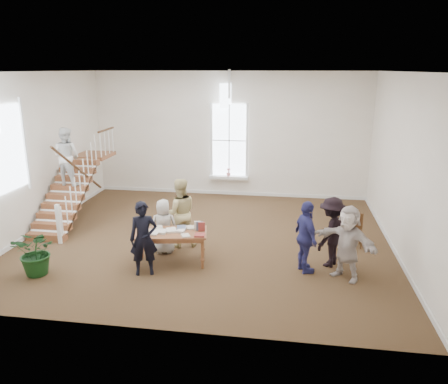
% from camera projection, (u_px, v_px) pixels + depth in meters
% --- Properties ---
extents(ground, '(10.00, 10.00, 0.00)m').
position_uv_depth(ground, '(207.00, 238.00, 12.20)').
color(ground, '#452F1B').
rests_on(ground, ground).
extents(room_shell, '(10.49, 10.00, 10.00)m').
position_uv_depth(room_shell, '(229.00, 185.00, 16.27)').
color(room_shell, silver).
rests_on(room_shell, ground).
extents(staircase, '(1.10, 4.10, 2.92)m').
position_uv_depth(staircase, '(69.00, 171.00, 13.10)').
color(staircase, brown).
rests_on(staircase, ground).
extents(library_table, '(1.84, 1.15, 0.87)m').
position_uv_depth(library_table, '(171.00, 235.00, 10.47)').
color(library_table, brown).
rests_on(library_table, ground).
extents(police_officer, '(0.73, 0.59, 1.73)m').
position_uv_depth(police_officer, '(144.00, 239.00, 9.87)').
color(police_officer, black).
rests_on(police_officer, ground).
extents(elderly_woman, '(0.77, 0.58, 1.41)m').
position_uv_depth(elderly_woman, '(164.00, 226.00, 11.09)').
color(elderly_woman, '#BBB5AD').
rests_on(elderly_woman, ground).
extents(person_yellow, '(1.08, 0.97, 1.84)m').
position_uv_depth(person_yellow, '(180.00, 213.00, 11.47)').
color(person_yellow, '#D3C284').
rests_on(person_yellow, ground).
extents(woman_cluster_a, '(0.77, 1.09, 1.71)m').
position_uv_depth(woman_cluster_a, '(306.00, 237.00, 9.98)').
color(woman_cluster_a, navy).
rests_on(woman_cluster_a, ground).
extents(woman_cluster_b, '(1.08, 1.26, 1.69)m').
position_uv_depth(woman_cluster_b, '(331.00, 232.00, 10.33)').
color(woman_cluster_b, black).
rests_on(woman_cluster_b, ground).
extents(woman_cluster_c, '(1.55, 1.40, 1.71)m').
position_uv_depth(woman_cluster_c, '(347.00, 243.00, 9.66)').
color(woman_cluster_c, beige).
rests_on(woman_cluster_c, ground).
extents(floor_plant, '(1.00, 0.87, 1.11)m').
position_uv_depth(floor_plant, '(37.00, 252.00, 9.92)').
color(floor_plant, black).
rests_on(floor_plant, ground).
extents(side_chair, '(0.40, 0.40, 0.88)m').
position_uv_depth(side_chair, '(355.00, 228.00, 11.59)').
color(side_chair, '#3A2510').
rests_on(side_chair, ground).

